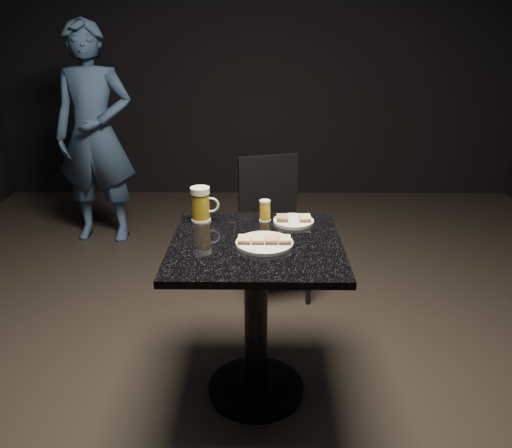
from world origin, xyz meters
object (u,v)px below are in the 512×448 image
object	(u,v)px
plate_large	(264,243)
chair	(273,218)
beer_tumbler	(265,211)
beer_mug	(201,204)
plate_small	(294,221)
table	(256,294)
patron	(95,135)

from	to	relation	value
plate_large	chair	xyz separation A→B (m)	(0.06, 0.99, -0.26)
beer_tumbler	chair	xyz separation A→B (m)	(0.06, 0.72, -0.30)
beer_mug	chair	xyz separation A→B (m)	(0.34, 0.72, -0.33)
plate_small	table	size ratio (longest dim) A/B	0.24
plate_small	beer_tumbler	size ratio (longest dim) A/B	1.85
plate_large	chair	size ratio (longest dim) A/B	0.27
plate_large	plate_small	distance (m)	0.28
beer_mug	beer_tumbler	size ratio (longest dim) A/B	1.61
chair	beer_mug	bearing A→B (deg)	-115.53
chair	beer_tumbler	bearing A→B (deg)	-94.51
table	beer_tumbler	bearing A→B (deg)	80.96
plate_large	beer_mug	bearing A→B (deg)	136.54
plate_small	beer_tumbler	world-z (taller)	beer_tumbler
beer_tumbler	chair	bearing A→B (deg)	85.49
beer_mug	table	bearing A→B (deg)	-43.58
table	chair	xyz separation A→B (m)	(0.09, 0.95, -0.01)
beer_tumbler	plate_small	bearing A→B (deg)	-10.18
plate_small	chair	bearing A→B (deg)	95.57
plate_large	table	xyz separation A→B (m)	(-0.03, 0.03, -0.25)
patron	table	distance (m)	2.23
plate_large	beer_tumbler	bearing A→B (deg)	89.28
plate_large	chair	distance (m)	1.02
patron	beer_mug	xyz separation A→B (m)	(0.98, -1.60, 0.01)
plate_small	patron	bearing A→B (deg)	130.75
table	chair	world-z (taller)	chair
patron	beer_tumbler	world-z (taller)	patron
plate_small	chair	distance (m)	0.79
beer_tumbler	plate_large	bearing A→B (deg)	-90.72
patron	plate_small	bearing A→B (deg)	-47.61
patron	beer_mug	size ratio (longest dim) A/B	10.39
table	beer_mug	bearing A→B (deg)	136.42
chair	patron	bearing A→B (deg)	146.35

